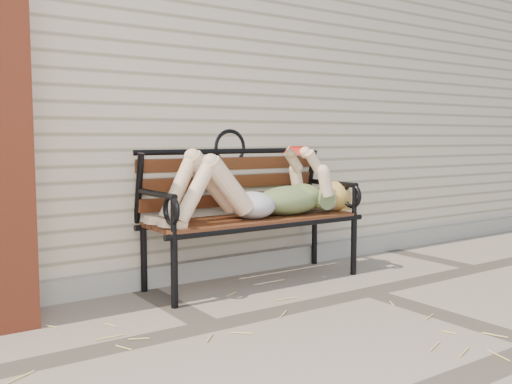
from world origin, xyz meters
TOP-DOWN VIEW (x-y plane):
  - ground at (0.00, 0.00)m, footprint 80.00×80.00m
  - house_wall at (0.00, 3.00)m, footprint 8.00×4.00m
  - foundation_strip at (0.00, 0.97)m, footprint 8.00×0.10m
  - garden_bench at (-0.49, 0.77)m, footprint 1.75×0.70m
  - reading_woman at (-0.48, 0.63)m, footprint 1.65×0.37m
  - straw_scatter at (-1.62, -0.48)m, footprint 2.64×1.71m

SIDE VIEW (x-z plane):
  - ground at x=0.00m, z-range 0.00..0.00m
  - straw_scatter at x=-1.62m, z-range 0.00..0.01m
  - foundation_strip at x=0.00m, z-range 0.00..0.15m
  - garden_bench at x=-0.49m, z-range 0.07..1.20m
  - reading_woman at x=-0.48m, z-range 0.41..0.93m
  - house_wall at x=0.00m, z-range 0.00..3.00m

